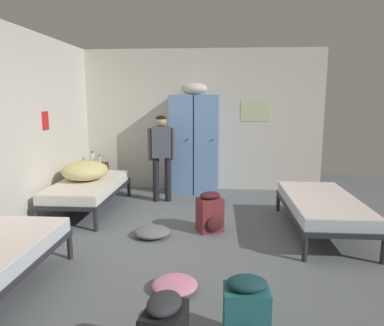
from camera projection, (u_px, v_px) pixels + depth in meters
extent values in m
plane|color=slate|center=(190.00, 240.00, 4.63)|extent=(8.66, 8.66, 0.00)
cube|color=beige|center=(201.00, 121.00, 7.09)|extent=(4.67, 0.06, 2.72)
cube|color=beige|center=(8.00, 132.00, 4.56)|extent=(0.06, 5.41, 2.72)
cube|color=beige|center=(255.00, 111.00, 6.94)|extent=(0.55, 0.01, 0.40)
cube|color=red|center=(45.00, 121.00, 5.48)|extent=(0.01, 0.20, 0.28)
cube|color=#6B93C6|center=(182.00, 144.00, 6.88)|extent=(0.44, 0.52, 1.85)
cylinder|color=black|center=(187.00, 139.00, 6.58)|extent=(0.02, 0.03, 0.02)
cube|color=#6B93C6|center=(206.00, 145.00, 6.85)|extent=(0.44, 0.52, 1.85)
cylinder|color=black|center=(213.00, 140.00, 6.55)|extent=(0.02, 0.03, 0.02)
ellipsoid|color=beige|center=(194.00, 89.00, 6.68)|extent=(0.48, 0.36, 0.22)
cylinder|color=brown|center=(86.00, 179.00, 6.85)|extent=(0.03, 0.03, 0.55)
cylinder|color=brown|center=(104.00, 180.00, 6.83)|extent=(0.03, 0.03, 0.55)
cylinder|color=brown|center=(91.00, 176.00, 7.12)|extent=(0.03, 0.03, 0.55)
cylinder|color=brown|center=(108.00, 177.00, 7.09)|extent=(0.03, 0.03, 0.55)
cube|color=brown|center=(97.00, 182.00, 6.99)|extent=(0.38, 0.30, 0.02)
cube|color=brown|center=(97.00, 163.00, 6.92)|extent=(0.38, 0.30, 0.02)
cylinder|color=#28282D|center=(36.00, 220.00, 4.98)|extent=(0.06, 0.06, 0.28)
cylinder|color=#28282D|center=(96.00, 221.00, 4.92)|extent=(0.06, 0.06, 0.28)
cylinder|color=#28282D|center=(85.00, 188.00, 6.78)|extent=(0.06, 0.06, 0.28)
cylinder|color=#28282D|center=(129.00, 188.00, 6.72)|extent=(0.06, 0.06, 0.28)
cube|color=#28282D|center=(89.00, 192.00, 5.82)|extent=(0.90, 1.90, 0.06)
cube|color=silver|center=(88.00, 185.00, 5.80)|extent=(0.87, 1.84, 0.14)
cube|color=silver|center=(88.00, 181.00, 5.79)|extent=(0.86, 1.82, 0.01)
cylinder|color=#28282D|center=(70.00, 247.00, 4.07)|extent=(0.06, 0.06, 0.28)
cylinder|color=#28282D|center=(332.00, 204.00, 5.75)|extent=(0.06, 0.06, 0.28)
cylinder|color=#28282D|center=(278.00, 203.00, 5.81)|extent=(0.06, 0.06, 0.28)
cylinder|color=#28282D|center=(383.00, 252.00, 3.94)|extent=(0.06, 0.06, 0.28)
cylinder|color=#28282D|center=(305.00, 249.00, 4.00)|extent=(0.06, 0.06, 0.28)
cube|color=#28282D|center=(321.00, 210.00, 4.84)|extent=(0.90, 1.90, 0.06)
cube|color=silver|center=(322.00, 203.00, 4.83)|extent=(0.87, 1.84, 0.14)
cube|color=silver|center=(322.00, 197.00, 4.81)|extent=(0.86, 1.82, 0.01)
ellipsoid|color=#D1C67F|center=(85.00, 171.00, 5.81)|extent=(0.72, 0.73, 0.31)
cylinder|color=black|center=(168.00, 179.00, 6.34)|extent=(0.11, 0.11, 0.78)
cylinder|color=black|center=(156.00, 179.00, 6.33)|extent=(0.11, 0.11, 0.78)
cube|color=#474C56|center=(162.00, 142.00, 6.22)|extent=(0.34, 0.22, 0.53)
cylinder|color=#474C56|center=(173.00, 144.00, 6.23)|extent=(0.08, 0.08, 0.55)
cylinder|color=#474C56|center=(150.00, 144.00, 6.22)|extent=(0.08, 0.08, 0.55)
sphere|color=tan|center=(161.00, 121.00, 6.16)|extent=(0.19, 0.19, 0.19)
ellipsoid|color=black|center=(161.00, 118.00, 6.15)|extent=(0.18, 0.18, 0.10)
cylinder|color=silver|center=(93.00, 158.00, 6.93)|extent=(0.08, 0.08, 0.19)
cylinder|color=#2666B2|center=(92.00, 152.00, 6.91)|extent=(0.04, 0.04, 0.04)
cylinder|color=beige|center=(99.00, 160.00, 6.87)|extent=(0.05, 0.05, 0.14)
cylinder|color=black|center=(99.00, 155.00, 6.85)|extent=(0.03, 0.03, 0.03)
cube|color=maroon|center=(210.00, 215.00, 4.90)|extent=(0.39, 0.36, 0.46)
ellipsoid|color=#42191E|center=(215.00, 224.00, 4.78)|extent=(0.25, 0.18, 0.20)
ellipsoid|color=#42191E|center=(210.00, 195.00, 4.86)|extent=(0.36, 0.33, 0.10)
cube|color=black|center=(200.00, 211.00, 4.99)|extent=(0.06, 0.04, 0.32)
cube|color=black|center=(211.00, 210.00, 5.06)|extent=(0.06, 0.04, 0.32)
ellipsoid|color=#2D2D33|center=(164.00, 303.00, 2.29)|extent=(0.27, 0.32, 0.10)
cube|color=#23666B|center=(246.00, 318.00, 2.59)|extent=(0.33, 0.25, 0.46)
ellipsoid|color=#193D42|center=(247.00, 283.00, 2.54)|extent=(0.30, 0.23, 0.10)
cube|color=black|center=(232.00, 305.00, 2.72)|extent=(0.05, 0.03, 0.32)
cube|color=black|center=(256.00, 305.00, 2.71)|extent=(0.05, 0.03, 0.32)
ellipsoid|color=slate|center=(152.00, 232.00, 4.74)|extent=(0.47, 0.46, 0.13)
ellipsoid|color=pink|center=(175.00, 285.00, 3.41)|extent=(0.43, 0.43, 0.11)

